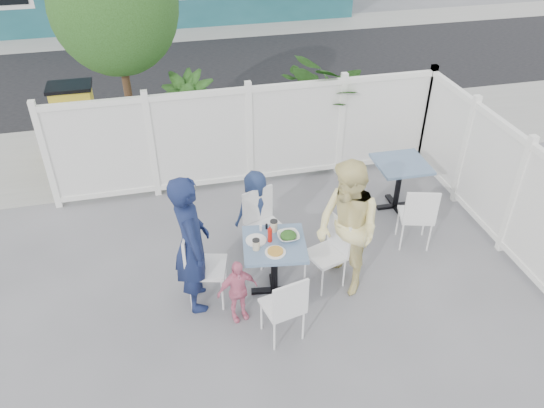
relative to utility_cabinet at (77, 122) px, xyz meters
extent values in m
plane|color=slate|center=(2.54, -4.00, -0.60)|extent=(80.00, 80.00, 0.00)
cube|color=gray|center=(2.54, -0.20, -0.59)|extent=(24.00, 2.60, 0.01)
cube|color=black|center=(2.54, 3.50, -0.59)|extent=(24.00, 5.00, 0.01)
cube|color=gray|center=(2.54, 6.60, -0.59)|extent=(24.00, 1.60, 0.01)
cube|color=white|center=(2.64, -1.60, 0.22)|extent=(5.80, 0.04, 1.40)
cube|color=white|center=(2.64, -1.60, 0.96)|extent=(5.86, 0.08, 0.08)
cube|color=white|center=(2.64, -1.60, -0.54)|extent=(5.86, 0.08, 0.12)
cube|color=white|center=(5.54, -3.40, 0.22)|extent=(0.04, 3.60, 1.40)
cube|color=white|center=(5.54, -3.40, 0.96)|extent=(0.08, 3.66, 0.08)
cube|color=white|center=(5.54, -3.40, -0.54)|extent=(0.08, 3.66, 0.12)
cylinder|color=#382316|center=(0.94, -0.70, 0.60)|extent=(0.12, 0.12, 2.40)
ellipsoid|color=#1F4013|center=(0.94, -0.70, 2.00)|extent=(1.80, 1.62, 1.98)
cube|color=gold|center=(0.00, 0.00, 0.00)|extent=(0.64, 0.46, 1.19)
imported|color=#1F4013|center=(1.78, -0.90, 0.20)|extent=(1.16, 1.16, 1.60)
imported|color=#1F4013|center=(4.16, -1.00, 0.31)|extent=(1.81, 1.96, 1.81)
cube|color=#375274|center=(2.43, -4.10, 0.13)|extent=(0.80, 0.80, 0.04)
cylinder|color=black|center=(2.43, -4.10, -0.23)|extent=(0.08, 0.08, 0.69)
cube|color=black|center=(2.43, -4.10, -0.58)|extent=(0.56, 0.16, 0.04)
cube|color=black|center=(2.43, -4.10, -0.58)|extent=(0.16, 0.56, 0.04)
cube|color=#375274|center=(4.59, -2.77, 0.14)|extent=(0.73, 0.73, 0.04)
cylinder|color=black|center=(4.59, -2.77, -0.23)|extent=(0.08, 0.08, 0.69)
cube|color=black|center=(4.59, -2.77, -0.58)|extent=(0.56, 0.09, 0.04)
cube|color=black|center=(4.59, -2.77, -0.58)|extent=(0.09, 0.56, 0.04)
cube|color=white|center=(1.66, -4.02, -0.12)|extent=(0.52, 0.53, 0.04)
cube|color=white|center=(1.46, -3.97, 0.14)|extent=(0.14, 0.44, 0.47)
cylinder|color=white|center=(1.88, -3.88, -0.36)|extent=(0.03, 0.03, 0.47)
cylinder|color=white|center=(1.78, -4.25, -0.36)|extent=(0.03, 0.03, 0.47)
cylinder|color=white|center=(1.53, -3.79, -0.36)|extent=(0.03, 0.03, 0.47)
cylinder|color=white|center=(1.44, -4.16, -0.36)|extent=(0.03, 0.03, 0.47)
cube|color=white|center=(3.05, -4.08, -0.16)|extent=(0.49, 0.51, 0.04)
cube|color=white|center=(3.23, -4.02, 0.08)|extent=(0.16, 0.39, 0.43)
cylinder|color=white|center=(2.95, -4.30, -0.38)|extent=(0.02, 0.02, 0.43)
cylinder|color=white|center=(2.84, -3.97, -0.38)|extent=(0.02, 0.02, 0.43)
cylinder|color=white|center=(3.26, -4.19, -0.38)|extent=(0.02, 0.02, 0.43)
cylinder|color=white|center=(3.15, -3.86, -0.38)|extent=(0.02, 0.02, 0.43)
cube|color=white|center=(2.47, -3.45, -0.14)|extent=(0.54, 0.53, 0.04)
cube|color=white|center=(2.41, -3.27, 0.12)|extent=(0.42, 0.18, 0.46)
cylinder|color=white|center=(2.71, -3.55, -0.37)|extent=(0.02, 0.02, 0.46)
cylinder|color=white|center=(2.36, -3.68, -0.37)|extent=(0.02, 0.02, 0.46)
cylinder|color=white|center=(2.59, -3.23, -0.37)|extent=(0.02, 0.02, 0.46)
cylinder|color=white|center=(2.24, -3.35, -0.37)|extent=(0.02, 0.02, 0.46)
cube|color=white|center=(2.35, -4.76, -0.17)|extent=(0.47, 0.46, 0.04)
cube|color=white|center=(2.39, -4.94, 0.07)|extent=(0.40, 0.11, 0.43)
cylinder|color=white|center=(2.15, -4.64, -0.38)|extent=(0.02, 0.02, 0.43)
cylinder|color=white|center=(2.49, -4.56, -0.38)|extent=(0.02, 0.02, 0.43)
cylinder|color=white|center=(2.22, -4.95, -0.38)|extent=(0.02, 0.02, 0.43)
cylinder|color=white|center=(2.56, -4.88, -0.38)|extent=(0.02, 0.02, 0.43)
cube|color=white|center=(4.45, -3.60, -0.15)|extent=(0.51, 0.50, 0.04)
cube|color=white|center=(4.40, -3.78, 0.10)|extent=(0.41, 0.14, 0.45)
cylinder|color=white|center=(4.32, -3.39, -0.37)|extent=(0.02, 0.02, 0.45)
cylinder|color=white|center=(4.67, -3.48, -0.37)|extent=(0.02, 0.02, 0.45)
cylinder|color=white|center=(4.23, -3.71, -0.37)|extent=(0.02, 0.02, 0.45)
cylinder|color=white|center=(4.58, -3.81, -0.37)|extent=(0.02, 0.02, 0.45)
imported|color=#152047|center=(1.51, -4.03, 0.26)|extent=(0.44, 0.64, 1.70)
imported|color=yellow|center=(3.26, -4.16, 0.25)|extent=(0.87, 0.98, 1.69)
imported|color=navy|center=(2.41, -3.16, -0.04)|extent=(0.62, 0.49, 1.12)
imported|color=pink|center=(1.93, -4.40, -0.19)|extent=(0.50, 0.30, 0.81)
cylinder|color=white|center=(2.40, -4.26, 0.16)|extent=(0.23, 0.23, 0.01)
cylinder|color=white|center=(2.23, -4.01, 0.16)|extent=(0.24, 0.24, 0.02)
imported|color=white|center=(2.60, -4.05, 0.18)|extent=(0.25, 0.25, 0.06)
cylinder|color=beige|center=(2.20, -4.15, 0.21)|extent=(0.08, 0.08, 0.12)
cylinder|color=beige|center=(2.47, -3.87, 0.21)|extent=(0.09, 0.09, 0.13)
cylinder|color=#BA140C|center=(2.38, -4.05, 0.23)|extent=(0.05, 0.05, 0.17)
cylinder|color=white|center=(2.33, -3.83, 0.19)|extent=(0.03, 0.03, 0.07)
cylinder|color=black|center=(2.40, -3.82, 0.18)|extent=(0.03, 0.03, 0.07)
camera|label=1|loc=(1.32, -8.63, 3.90)|focal=35.00mm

